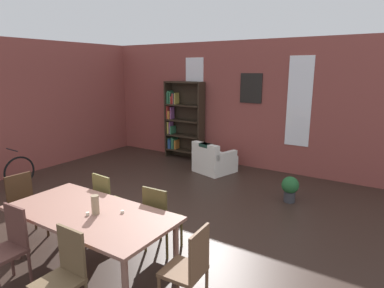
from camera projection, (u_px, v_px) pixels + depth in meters
ground_plane at (108, 240)px, 4.84m from camera, size 11.95×11.95×0.00m
back_wall_brick at (243, 105)px, 8.29m from camera, size 9.06×0.12×3.14m
window_pane_0 at (194, 96)px, 8.95m from camera, size 0.55×0.02×2.04m
window_pane_1 at (299, 102)px, 7.46m from camera, size 0.55×0.02×2.04m
dining_table at (90, 217)px, 4.04m from camera, size 2.18×1.06×0.76m
vase_on_table at (95, 205)px, 3.94m from camera, size 0.09×0.09×0.24m
tealight_candle_0 at (88, 214)px, 3.92m from camera, size 0.04×0.04×0.04m
tealight_candle_1 at (122, 212)px, 3.98m from camera, size 0.04×0.04×0.03m
dining_chair_far_left at (108, 201)px, 4.96m from camera, size 0.43×0.43×0.95m
dining_chair_near_left at (9, 245)px, 3.72m from camera, size 0.41×0.41×0.95m
dining_chair_far_right at (160, 217)px, 4.43m from camera, size 0.42×0.42×0.95m
dining_chair_near_right at (64, 274)px, 3.20m from camera, size 0.40×0.40×0.95m
dining_chair_head_right at (189, 267)px, 3.31m from camera, size 0.42×0.42×0.95m
dining_chair_head_left at (24, 204)px, 4.85m from camera, size 0.43×0.43×0.95m
bookshelf_tall at (182, 120)px, 9.10m from camera, size 1.13×0.33×2.12m
armchair_white at (213, 161)px, 7.96m from camera, size 0.99×0.99×0.75m
potted_plant_by_shelf at (290, 187)px, 6.17m from camera, size 0.32×0.32×0.49m
framed_picture at (251, 88)px, 8.02m from camera, size 0.56×0.03×0.72m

